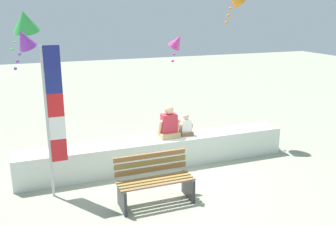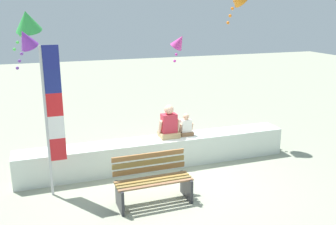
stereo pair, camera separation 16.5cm
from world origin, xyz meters
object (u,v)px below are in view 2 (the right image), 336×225
(flag_banner, at_px, (51,113))
(kite_magenta, at_px, (179,42))
(person_child, at_px, (186,127))
(kite_green, at_px, (27,21))
(park_bench, at_px, (153,181))
(person_adult, at_px, (169,125))
(kite_purple, at_px, (26,39))

(flag_banner, xyz_separation_m, kite_magenta, (3.83, 3.44, 0.92))
(kite_magenta, bearing_deg, person_child, -107.45)
(person_child, relative_size, kite_magenta, 0.61)
(person_child, distance_m, kite_green, 4.90)
(flag_banner, bearing_deg, kite_magenta, 41.99)
(flag_banner, bearing_deg, kite_green, 95.28)
(park_bench, height_order, kite_magenta, kite_magenta)
(park_bench, xyz_separation_m, flag_banner, (-1.66, 0.89, 1.24))
(park_bench, height_order, flag_banner, flag_banner)
(person_adult, distance_m, flag_banner, 2.73)
(person_adult, height_order, kite_magenta, kite_magenta)
(park_bench, xyz_separation_m, person_adult, (0.88, 1.60, 0.54))
(flag_banner, relative_size, kite_magenta, 3.40)
(kite_purple, bearing_deg, person_adult, -32.67)
(flag_banner, distance_m, kite_magenta, 5.23)
(kite_green, xyz_separation_m, kite_magenta, (4.15, -0.03, -0.63))
(person_adult, distance_m, person_child, 0.43)
(park_bench, distance_m, kite_magenta, 5.31)
(park_bench, bearing_deg, person_child, 50.86)
(person_adult, xyz_separation_m, kite_purple, (-2.92, 1.87, 1.85))
(flag_banner, xyz_separation_m, kite_purple, (-0.37, 2.58, 1.16))
(kite_green, bearing_deg, kite_magenta, -0.44)
(person_child, bearing_deg, kite_green, 139.91)
(park_bench, height_order, person_child, person_child)
(park_bench, height_order, person_adult, person_adult)
(kite_magenta, bearing_deg, person_adult, -115.09)
(flag_banner, relative_size, kite_purple, 2.74)
(person_child, distance_m, kite_purple, 4.30)
(park_bench, relative_size, kite_magenta, 1.68)
(kite_purple, distance_m, kite_green, 0.98)
(kite_purple, relative_size, kite_green, 0.94)
(person_child, xyz_separation_m, kite_magenta, (0.86, 2.74, 1.71))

